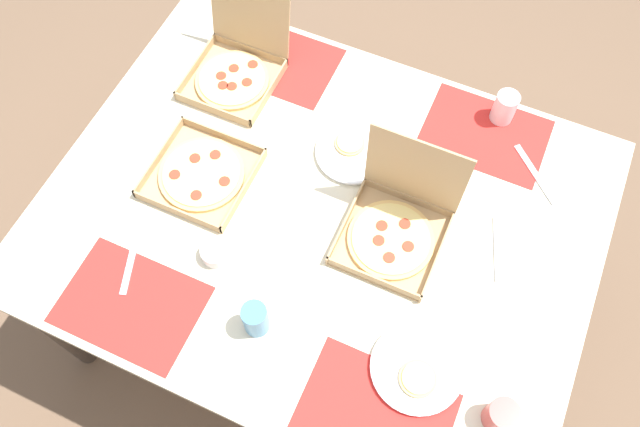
% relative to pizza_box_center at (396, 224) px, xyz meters
% --- Properties ---
extents(ground_plane, '(6.00, 6.00, 0.00)m').
position_rel_pizza_box_center_xyz_m(ground_plane, '(-0.21, -0.03, -0.79)').
color(ground_plane, brown).
extents(dining_table, '(1.51, 1.18, 0.75)m').
position_rel_pizza_box_center_xyz_m(dining_table, '(-0.21, -0.03, -0.14)').
color(dining_table, '#3F3328').
rests_on(dining_table, ground_plane).
extents(placemat_near_left, '(0.36, 0.26, 0.00)m').
position_rel_pizza_box_center_xyz_m(placemat_near_left, '(-0.55, -0.47, -0.05)').
color(placemat_near_left, red).
rests_on(placemat_near_left, dining_table).
extents(placemat_near_right, '(0.36, 0.26, 0.00)m').
position_rel_pizza_box_center_xyz_m(placemat_near_right, '(0.13, -0.47, -0.05)').
color(placemat_near_right, red).
rests_on(placemat_near_right, dining_table).
extents(placemat_far_left, '(0.36, 0.26, 0.00)m').
position_rel_pizza_box_center_xyz_m(placemat_far_left, '(-0.55, 0.41, -0.05)').
color(placemat_far_left, red).
rests_on(placemat_far_left, dining_table).
extents(placemat_far_right, '(0.36, 0.26, 0.00)m').
position_rel_pizza_box_center_xyz_m(placemat_far_right, '(0.13, 0.41, -0.05)').
color(placemat_far_right, red).
rests_on(placemat_far_right, dining_table).
extents(pizza_box_center, '(0.27, 0.27, 0.31)m').
position_rel_pizza_box_center_xyz_m(pizza_box_center, '(0.00, 0.00, 0.00)').
color(pizza_box_center, tan).
rests_on(pizza_box_center, dining_table).
extents(pizza_box_edge_far, '(0.28, 0.28, 0.04)m').
position_rel_pizza_box_center_xyz_m(pizza_box_edge_far, '(-0.57, -0.06, -0.04)').
color(pizza_box_edge_far, tan).
rests_on(pizza_box_edge_far, dining_table).
extents(pizza_box_corner_left, '(0.26, 0.31, 0.29)m').
position_rel_pizza_box_center_xyz_m(pizza_box_corner_left, '(-0.64, 0.31, -0.00)').
color(pizza_box_corner_left, tan).
rests_on(pizza_box_corner_left, dining_table).
extents(plate_near_right, '(0.23, 0.23, 0.03)m').
position_rel_pizza_box_center_xyz_m(plate_near_right, '(0.19, -0.33, -0.04)').
color(plate_near_right, white).
rests_on(plate_near_right, dining_table).
extents(plate_near_left, '(0.22, 0.22, 0.03)m').
position_rel_pizza_box_center_xyz_m(plate_near_left, '(-0.20, 0.19, -0.04)').
color(plate_near_left, white).
rests_on(plate_near_left, dining_table).
extents(cup_red, '(0.07, 0.07, 0.09)m').
position_rel_pizza_box_center_xyz_m(cup_red, '(0.40, -0.37, -0.00)').
color(cup_red, '#BF4742').
rests_on(cup_red, dining_table).
extents(cup_clear_left, '(0.07, 0.07, 0.10)m').
position_rel_pizza_box_center_xyz_m(cup_clear_left, '(0.16, 0.49, 0.00)').
color(cup_clear_left, silver).
rests_on(cup_clear_left, dining_table).
extents(cup_spare, '(0.07, 0.07, 0.11)m').
position_rel_pizza_box_center_xyz_m(cup_spare, '(-0.22, -0.39, 0.01)').
color(cup_spare, teal).
rests_on(cup_spare, dining_table).
extents(condiment_bowl, '(0.08, 0.08, 0.04)m').
position_rel_pizza_box_center_xyz_m(condiment_bowl, '(-0.41, -0.26, -0.03)').
color(condiment_bowl, white).
rests_on(condiment_bowl, dining_table).
extents(knife_by_near_right, '(0.16, 0.16, 0.00)m').
position_rel_pizza_box_center_xyz_m(knife_by_near_right, '(0.30, 0.33, -0.04)').
color(knife_by_near_right, '#B7B7BC').
rests_on(knife_by_near_right, dining_table).
extents(knife_by_far_right, '(0.09, 0.20, 0.00)m').
position_rel_pizza_box_center_xyz_m(knife_by_far_right, '(-0.62, -0.36, -0.04)').
color(knife_by_far_right, '#B7B7BC').
rests_on(knife_by_far_right, dining_table).
extents(fork_by_near_left, '(0.08, 0.19, 0.00)m').
position_rel_pizza_box_center_xyz_m(fork_by_near_left, '(0.27, 0.06, -0.04)').
color(fork_by_near_left, '#B7B7BC').
rests_on(fork_by_near_left, dining_table).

